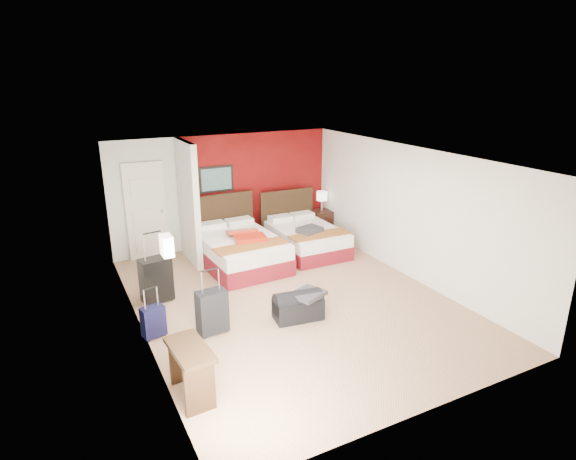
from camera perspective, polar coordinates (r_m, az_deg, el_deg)
ground at (r=8.37m, az=0.43°, el=-8.39°), size 6.50×6.50×0.00m
room_walls at (r=8.68m, az=-12.21°, el=1.10°), size 5.02×6.52×2.50m
red_accent_panel at (r=11.01m, az=-3.89°, el=5.07°), size 3.50×0.04×2.50m
partition_wall at (r=9.89m, az=-11.80°, el=3.19°), size 0.12×1.20×2.50m
entry_door at (r=10.34m, az=-16.61°, el=2.19°), size 0.82×0.06×2.05m
bed_left at (r=9.74m, az=-5.75°, el=-2.55°), size 1.53×2.12×0.62m
bed_right at (r=10.46m, az=2.24°, el=-1.19°), size 1.29×1.84×0.55m
red_suitcase_open at (r=9.57m, az=-5.04°, el=-0.63°), size 0.72×0.91×0.10m
jacket_bundle at (r=10.06m, az=2.61°, el=-0.00°), size 0.56×0.49×0.11m
nightstand at (r=11.58m, az=4.00°, el=0.88°), size 0.47×0.47×0.61m
table_lamp at (r=11.43m, az=4.06°, el=3.45°), size 0.31×0.31×0.47m
suitcase_black at (r=8.48m, az=-15.47°, el=-5.90°), size 0.55×0.39×0.76m
suitcase_charcoal at (r=7.36m, az=-9.05°, el=-9.77°), size 0.46×0.31×0.65m
suitcase_navy at (r=7.47m, az=-15.77°, el=-10.66°), size 0.37×0.27×0.46m
duffel_bag at (r=7.71m, az=1.21°, el=-9.24°), size 0.81×0.50×0.39m
jacket_draped at (r=7.64m, az=2.40°, el=-7.64°), size 0.62×0.58×0.07m
desk at (r=6.10m, az=-11.48°, el=-16.26°), size 0.46×0.83×0.67m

